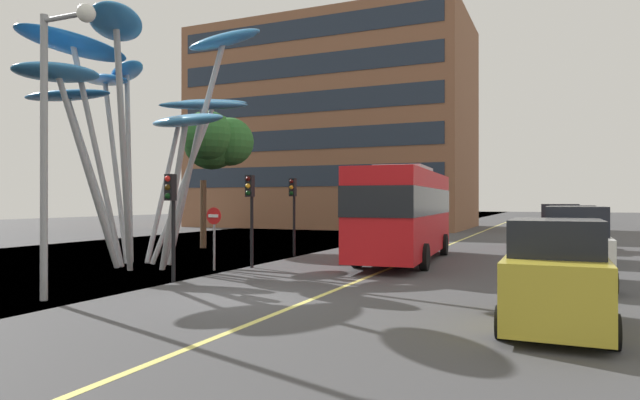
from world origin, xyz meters
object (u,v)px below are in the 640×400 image
at_px(traffic_light_island_mid, 293,200).
at_px(no_entry_sign, 214,228).
at_px(traffic_light_kerb_far, 250,201).
at_px(leaf_sculpture, 138,96).
at_px(car_parked_far, 572,235).
at_px(car_parked_mid, 576,249).
at_px(car_parked_near, 556,277).
at_px(car_side_street, 560,228).
at_px(red_bus, 404,210).
at_px(traffic_light_opposite, 363,200).
at_px(traffic_light_kerb_near, 171,204).
at_px(street_lamp, 56,113).

height_order(traffic_light_island_mid, no_entry_sign, traffic_light_island_mid).
height_order(traffic_light_kerb_far, no_entry_sign, traffic_light_kerb_far).
bearing_deg(traffic_light_island_mid, no_entry_sign, -93.29).
bearing_deg(leaf_sculpture, traffic_light_island_mid, 57.97).
bearing_deg(car_parked_far, no_entry_sign, -144.83).
bearing_deg(car_parked_mid, traffic_light_island_mid, 159.19).
bearing_deg(car_parked_near, car_parked_far, 87.72).
bearing_deg(traffic_light_kerb_far, car_parked_near, -30.07).
bearing_deg(car_side_street, car_parked_far, -85.92).
bearing_deg(traffic_light_kerb_far, car_side_street, 51.40).
bearing_deg(no_entry_sign, car_parked_near, -23.45).
distance_m(leaf_sculpture, car_parked_far, 17.98).
relative_size(traffic_light_kerb_far, car_parked_near, 0.88).
bearing_deg(leaf_sculpture, car_parked_far, 29.23).
relative_size(leaf_sculpture, traffic_light_kerb_far, 3.12).
xyz_separation_m(leaf_sculpture, traffic_light_island_mid, (3.63, 5.80, -3.91)).
distance_m(red_bus, traffic_light_island_mid, 5.09).
bearing_deg(car_parked_mid, traffic_light_opposite, 130.85).
xyz_separation_m(traffic_light_kerb_far, car_parked_mid, (10.85, 0.18, -1.41)).
xyz_separation_m(car_parked_near, car_parked_mid, (0.50, 6.18, 0.07)).
bearing_deg(traffic_light_kerb_far, traffic_light_kerb_near, -95.05).
relative_size(car_parked_near, car_parked_far, 0.97).
bearing_deg(traffic_light_island_mid, car_parked_far, 12.82).
relative_size(traffic_light_kerb_near, no_entry_sign, 1.46).
bearing_deg(traffic_light_kerb_far, street_lamp, -96.48).
relative_size(traffic_light_island_mid, car_side_street, 0.78).
relative_size(traffic_light_kerb_near, car_side_street, 0.74).
distance_m(red_bus, no_entry_sign, 7.82).
bearing_deg(traffic_light_opposite, leaf_sculpture, -105.67).
distance_m(traffic_light_kerb_near, car_parked_mid, 12.05).
bearing_deg(car_parked_mid, red_bus, 145.55).
xyz_separation_m(traffic_light_opposite, car_parked_near, (10.48, -18.87, -1.53)).
distance_m(car_parked_near, car_side_street, 19.08).
xyz_separation_m(leaf_sculpture, car_parked_mid, (14.96, 1.49, -5.35)).
distance_m(red_bus, car_parked_near, 11.99).
distance_m(red_bus, leaf_sculpture, 11.30).
relative_size(leaf_sculpture, car_parked_far, 2.65).
relative_size(traffic_light_opposite, car_parked_near, 0.90).
bearing_deg(car_parked_near, traffic_light_kerb_far, 149.93).
relative_size(red_bus, traffic_light_opposite, 2.93).
distance_m(traffic_light_kerb_near, no_entry_sign, 3.05).
xyz_separation_m(traffic_light_island_mid, car_side_street, (10.92, 8.60, -1.44)).
distance_m(red_bus, traffic_light_kerb_far, 6.42).
height_order(traffic_light_kerb_near, no_entry_sign, traffic_light_kerb_near).
bearing_deg(leaf_sculpture, car_side_street, 44.71).
bearing_deg(car_parked_mid, leaf_sculpture, -174.30).
height_order(traffic_light_opposite, car_parked_far, traffic_light_opposite).
xyz_separation_m(car_parked_mid, street_lamp, (-11.74, -7.94, 3.54)).
xyz_separation_m(leaf_sculpture, traffic_light_kerb_near, (3.74, -2.73, -4.04)).
relative_size(traffic_light_kerb_far, car_parked_mid, 0.81).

